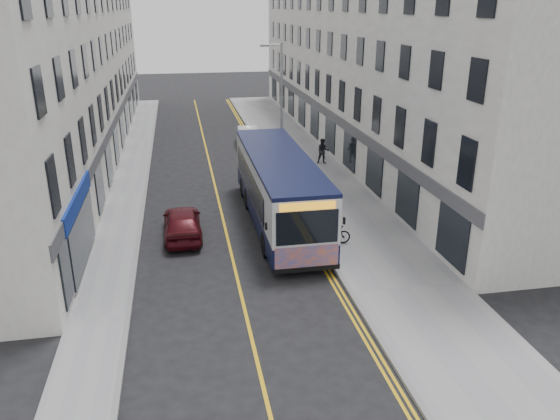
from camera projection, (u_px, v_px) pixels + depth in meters
name	position (u px, v px, depth m)	size (l,w,h in m)	color
ground	(240.00, 289.00, 20.58)	(140.00, 140.00, 0.00)	black
pavement_east	(320.00, 183.00, 32.67)	(4.50, 64.00, 0.12)	gray
pavement_west	(127.00, 194.00, 30.74)	(2.00, 64.00, 0.12)	gray
kerb_east	(284.00, 185.00, 32.28)	(0.18, 64.00, 0.13)	slate
kerb_west	(145.00, 193.00, 30.90)	(0.18, 64.00, 0.13)	slate
road_centre_line	(216.00, 190.00, 31.61)	(0.12, 64.00, 0.01)	gold
road_dbl_yellow_inner	(276.00, 186.00, 32.22)	(0.10, 64.00, 0.01)	gold
road_dbl_yellow_outer	(279.00, 186.00, 32.26)	(0.10, 64.00, 0.01)	gold
terrace_east	(362.00, 57.00, 39.56)	(6.00, 46.00, 13.00)	silver
terrace_west	(65.00, 62.00, 36.04)	(6.00, 46.00, 13.00)	white
streetlamp	(280.00, 106.00, 32.62)	(1.32, 0.18, 8.00)	gray
city_bus	(279.00, 187.00, 26.10)	(2.75, 11.81, 3.43)	black
bicycle	(331.00, 234.00, 24.02)	(0.62, 1.79, 0.94)	black
pedestrian_near	(305.00, 176.00, 31.00)	(0.58, 0.38, 1.58)	olive
pedestrian_far	(323.00, 151.00, 36.06)	(0.82, 0.64, 1.69)	black
car_white	(248.00, 136.00, 41.30)	(1.45, 4.17, 1.37)	white
car_maroon	(182.00, 222.00, 24.98)	(1.70, 4.22, 1.44)	#450B12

